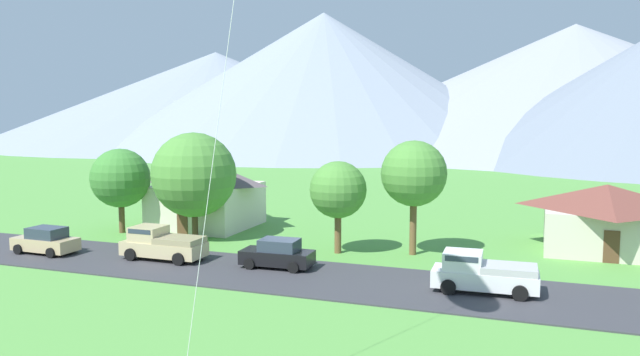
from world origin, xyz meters
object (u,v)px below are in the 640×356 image
tree_center (120,178)px  tree_right_of_center (414,174)px  house_left_center (206,193)px  pickup_truck_sand_east_side (162,243)px  house_leftmost (606,216)px  tree_left_of_center (338,190)px  parked_car_black_mid_west (278,254)px  pickup_truck_white_west_side (482,273)px  tree_near_left (194,175)px  parked_car_tan_mid_east (46,241)px

tree_center → tree_right_of_center: tree_right_of_center is taller
house_left_center → pickup_truck_sand_east_side: size_ratio=1.47×
house_leftmost → tree_left_of_center: (-16.39, -7.01, 1.86)m
parked_car_black_mid_west → pickup_truck_white_west_side: bearing=-4.6°
house_left_center → tree_near_left: (1.64, -4.48, 1.91)m
parked_car_black_mid_west → pickup_truck_white_west_side: size_ratio=0.81×
tree_left_of_center → tree_center: 17.51m
tree_right_of_center → house_leftmost: bearing=26.2°
house_left_center → pickup_truck_white_west_side: bearing=-26.4°
tree_center → house_leftmost: bearing=10.3°
tree_left_of_center → tree_right_of_center: tree_right_of_center is taller
tree_near_left → pickup_truck_white_west_side: tree_near_left is taller
tree_near_left → pickup_truck_sand_east_side: (1.45, -6.22, -3.59)m
tree_near_left → pickup_truck_sand_east_side: tree_near_left is taller
tree_near_left → parked_car_black_mid_west: 11.29m
tree_left_of_center → tree_center: bearing=177.3°
pickup_truck_white_west_side → tree_right_of_center: bearing=124.6°
house_leftmost → tree_center: (-33.88, -6.18, 1.89)m
tree_near_left → parked_car_black_mid_west: tree_near_left is taller
house_leftmost → tree_right_of_center: (-11.74, -5.77, 2.95)m
tree_left_of_center → house_leftmost: bearing=23.1°
house_left_center → tree_left_of_center: tree_left_of_center is taller
pickup_truck_sand_east_side → tree_left_of_center: bearing=30.1°
tree_left_of_center → tree_center: (-17.49, 0.83, 0.03)m
parked_car_black_mid_west → tree_center: bearing=159.3°
house_leftmost → pickup_truck_sand_east_side: house_leftmost is taller
pickup_truck_white_west_side → pickup_truck_sand_east_side: bearing=178.8°
tree_near_left → tree_left_of_center: 11.07m
house_leftmost → house_left_center: house_left_center is taller
tree_right_of_center → pickup_truck_sand_east_side: (-14.24, -6.79, -4.15)m
house_left_center → parked_car_black_mid_west: bearing=-43.7°
house_leftmost → pickup_truck_white_west_side: 14.67m
tree_near_left → parked_car_black_mid_west: size_ratio=1.80×
tree_left_of_center → tree_right_of_center: bearing=14.9°
tree_left_of_center → parked_car_black_mid_west: size_ratio=1.40×
house_left_center → tree_left_of_center: bearing=-22.1°
tree_center → tree_right_of_center: (22.14, 0.41, 1.05)m
pickup_truck_white_west_side → parked_car_black_mid_west: bearing=175.4°
pickup_truck_white_west_side → pickup_truck_sand_east_side: size_ratio=1.01×
tree_near_left → tree_left_of_center: tree_near_left is taller
parked_car_tan_mid_east → tree_near_left: bearing=48.7°
house_leftmost → tree_right_of_center: tree_right_of_center is taller
house_left_center → parked_car_black_mid_west: 14.82m
pickup_truck_white_west_side → pickup_truck_sand_east_side: (-19.20, 0.39, 0.00)m
tree_near_left → parked_car_tan_mid_east: 10.55m
tree_center → parked_car_black_mid_west: size_ratio=1.50×
tree_center → parked_car_tan_mid_east: 8.24m
tree_right_of_center → pickup_truck_white_west_side: bearing=-55.4°
house_leftmost → parked_car_tan_mid_east: size_ratio=2.01×
tree_center → pickup_truck_sand_east_side: (7.90, -6.38, -3.09)m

